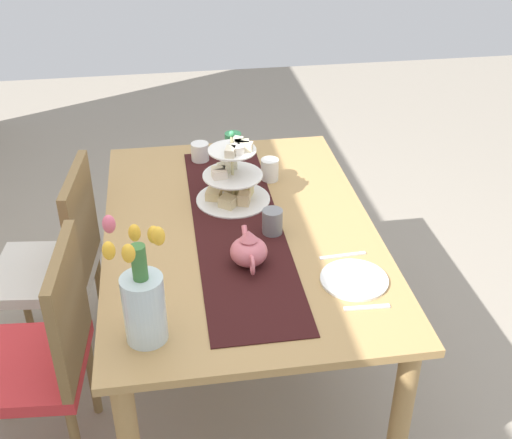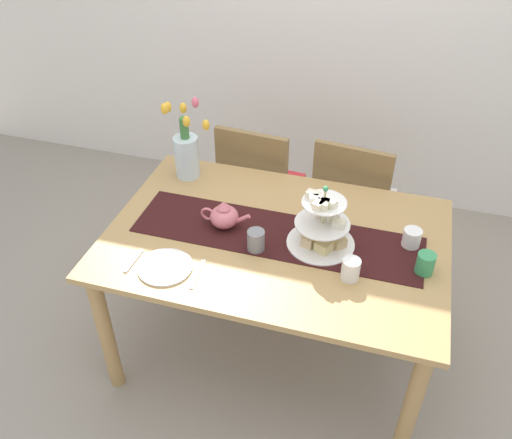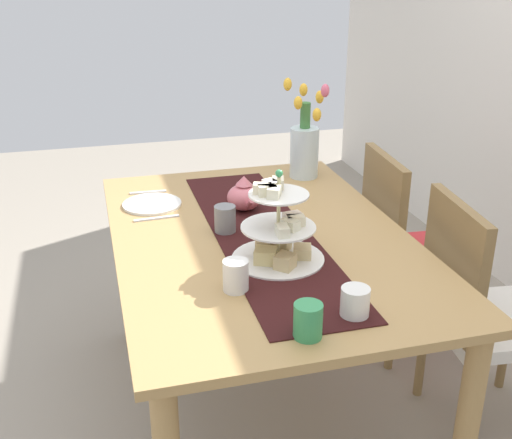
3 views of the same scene
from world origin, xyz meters
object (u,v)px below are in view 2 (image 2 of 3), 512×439
object	(u,v)px
fork_left	(134,261)
chair_left	(259,185)
chair_right	(352,200)
mug_white_text	(351,269)
knife_left	(197,274)
tiered_cake_stand	(323,227)
dining_table	(276,253)
teapot	(224,216)
dinner_plate_left	(165,267)
mug_orange	(425,264)
tulip_vase	(186,151)
mug_grey	(256,240)
cream_jug	(412,238)

from	to	relation	value
fork_left	chair_left	bearing A→B (deg)	77.38
chair_right	mug_white_text	xyz separation A→B (m)	(0.10, -0.91, 0.30)
knife_left	mug_white_text	size ratio (longest dim) A/B	1.79
tiered_cake_stand	mug_white_text	distance (m)	0.24
dining_table	teapot	world-z (taller)	teapot
dinner_plate_left	mug_orange	bearing A→B (deg)	15.18
chair_right	mug_white_text	size ratio (longest dim) A/B	9.58
dining_table	tulip_vase	size ratio (longest dim) A/B	3.55
chair_left	chair_right	distance (m)	0.56
chair_right	tulip_vase	bearing A→B (deg)	-155.30
dining_table	tulip_vase	world-z (taller)	tulip_vase
dining_table	mug_orange	bearing A→B (deg)	-4.88
tiered_cake_stand	fork_left	size ratio (longest dim) A/B	2.03
dining_table	mug_white_text	xyz separation A→B (m)	(0.36, -0.18, 0.15)
chair_right	chair_left	bearing A→B (deg)	-179.98
mug_grey	mug_orange	xyz separation A→B (m)	(0.71, 0.06, -0.00)
chair_left	knife_left	bearing A→B (deg)	-87.35
tiered_cake_stand	mug_grey	world-z (taller)	tiered_cake_stand
teapot	cream_jug	size ratio (longest dim) A/B	2.80
dinner_plate_left	mug_grey	bearing A→B (deg)	33.80
chair_left	knife_left	xyz separation A→B (m)	(0.05, -1.07, 0.26)
fork_left	mug_white_text	distance (m)	0.91
dinner_plate_left	chair_left	bearing A→B (deg)	84.93
cream_jug	knife_left	distance (m)	0.94
chair_left	fork_left	bearing A→B (deg)	-102.62
fork_left	mug_orange	world-z (taller)	mug_orange
tiered_cake_stand	fork_left	xyz separation A→B (m)	(-0.74, -0.34, -0.09)
cream_jug	fork_left	world-z (taller)	cream_jug
chair_left	dinner_plate_left	distance (m)	1.11
cream_jug	mug_white_text	xyz separation A→B (m)	(-0.22, -0.28, 0.01)
chair_right	dinner_plate_left	xyz separation A→B (m)	(-0.65, -1.07, 0.26)
dinner_plate_left	cream_jug	bearing A→B (deg)	24.27
chair_right	tiered_cake_stand	size ratio (longest dim) A/B	2.99
dinner_plate_left	knife_left	xyz separation A→B (m)	(0.14, 0.00, -0.00)
teapot	fork_left	distance (m)	0.45
chair_right	fork_left	size ratio (longest dim) A/B	6.07
dinner_plate_left	knife_left	size ratio (longest dim) A/B	1.35
chair_left	tiered_cake_stand	size ratio (longest dim) A/B	2.99
knife_left	mug_grey	world-z (taller)	mug_grey
teapot	chair_left	bearing A→B (deg)	93.94
mug_white_text	chair_right	bearing A→B (deg)	95.96
chair_right	mug_orange	bearing A→B (deg)	-64.15
chair_left	chair_right	bearing A→B (deg)	0.02
dining_table	dinner_plate_left	xyz separation A→B (m)	(-0.39, -0.34, 0.11)
dinner_plate_left	mug_orange	world-z (taller)	mug_orange
teapot	dinner_plate_left	size ratio (longest dim) A/B	1.04
chair_left	mug_orange	distance (m)	1.27
dining_table	fork_left	distance (m)	0.64
mug_white_text	tiered_cake_stand	bearing A→B (deg)	130.94
mug_white_text	mug_orange	bearing A→B (deg)	22.85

